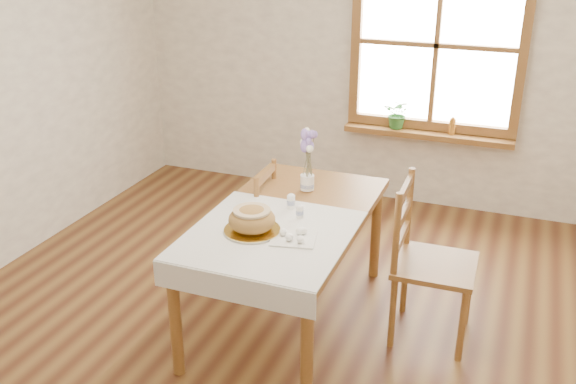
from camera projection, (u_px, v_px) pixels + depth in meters
name	position (u px, v px, depth m)	size (l,w,h in m)	color
ground	(271.00, 343.00, 3.97)	(5.00, 5.00, 0.00)	brown
room_walls	(267.00, 69.00, 3.30)	(4.60, 5.10, 2.65)	white
window	(437.00, 45.00, 5.35)	(1.46, 0.08, 1.46)	brown
window_sill	(428.00, 134.00, 5.59)	(1.46, 0.20, 0.05)	brown
dining_table	(288.00, 227.00, 3.96)	(0.90, 1.60, 0.75)	brown
table_linen	(269.00, 235.00, 3.67)	(0.91, 0.99, 0.01)	white
chair_left	(241.00, 224.00, 4.50)	(0.42, 0.44, 0.89)	brown
chair_right	(436.00, 263.00, 3.86)	(0.48, 0.50, 1.02)	brown
bread_plate	(252.00, 230.00, 3.69)	(0.32, 0.32, 0.02)	white
bread_loaf	(252.00, 217.00, 3.65)	(0.27, 0.27, 0.15)	olive
egg_napkin	(293.00, 239.00, 3.60)	(0.25, 0.21, 0.01)	white
eggs	(294.00, 234.00, 3.59)	(0.19, 0.17, 0.04)	white
salt_shaker	(291.00, 201.00, 3.97)	(0.05, 0.05, 0.10)	white
pepper_shaker	(300.00, 211.00, 3.85)	(0.05, 0.05, 0.09)	white
flower_vase	(307.00, 183.00, 4.26)	(0.09, 0.09, 0.10)	white
lavender_bouquet	(308.00, 154.00, 4.18)	(0.16, 0.16, 0.31)	#7D61AD
potted_plant	(398.00, 117.00, 5.63)	(0.24, 0.26, 0.20)	#2E6A2A
amber_bottle	(452.00, 126.00, 5.49)	(0.05, 0.05, 0.15)	#B46D21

